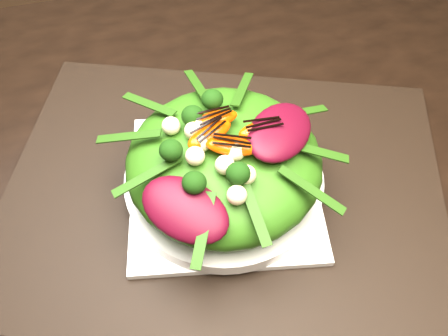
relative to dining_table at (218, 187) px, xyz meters
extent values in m
cube|color=black|center=(0.00, 0.00, 0.00)|extent=(1.60, 0.90, 0.75)
cube|color=black|center=(0.00, -0.02, 0.02)|extent=(0.66, 0.59, 0.00)
cube|color=white|center=(0.00, -0.02, 0.03)|extent=(0.27, 0.27, 0.01)
cylinder|color=white|center=(0.00, -0.02, 0.04)|extent=(0.27, 0.27, 0.02)
ellipsoid|color=#326412|center=(0.00, -0.02, 0.08)|extent=(0.28, 0.28, 0.08)
ellipsoid|color=#410714|center=(0.06, -0.03, 0.12)|extent=(0.12, 0.11, 0.02)
ellipsoid|color=#D73C03|center=(0.01, 0.00, 0.13)|extent=(0.06, 0.03, 0.01)
sphere|color=black|center=(-0.07, 0.01, 0.13)|extent=(0.05, 0.05, 0.04)
sphere|color=beige|center=(0.03, -0.06, 0.13)|extent=(0.02, 0.02, 0.02)
cube|color=black|center=(0.01, 0.00, 0.13)|extent=(0.04, 0.01, 0.00)
camera|label=1|loc=(-0.08, -0.34, 0.52)|focal=38.00mm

